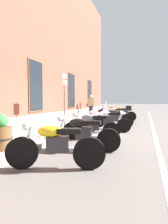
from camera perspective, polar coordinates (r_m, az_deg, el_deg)
The scene contains 14 objects.
ground_plane at distance 8.52m, azimuth -1.29°, elevation -5.85°, with size 140.00×140.00×0.00m, color #565451.
sidewalk at distance 8.96m, azimuth -8.27°, elevation -4.95°, with size 33.47×2.30×0.14m, color gray.
lane_stripe at distance 8.04m, azimuth 20.88°, elevation -6.62°, with size 33.47×0.12×0.01m, color silver.
motorcycle_yellow_naked at distance 3.85m, azimuth -9.05°, elevation -10.14°, with size 0.81×1.97×0.96m.
motorcycle_black_naked at distance 5.16m, azimuth -0.86°, elevation -6.58°, with size 0.62×2.11×0.97m.
motorcycle_grey_naked at distance 6.65m, azimuth 2.15°, elevation -4.29°, with size 0.81×1.99×0.98m.
motorcycle_white_sport at distance 8.19m, azimuth 6.63°, elevation -2.19°, with size 0.66×2.03×1.06m.
motorcycle_black_sport at distance 9.57m, azimuth 8.39°, elevation -1.45°, with size 0.76×2.05×1.03m.
motorcycle_silver_touring at distance 11.27m, azimuth 10.01°, elevation -0.67°, with size 0.64×2.04×1.38m.
motorcycle_orange_sport at distance 12.79m, azimuth 10.87°, elevation -0.18°, with size 0.62×2.07×1.06m.
pedestrian_tan_coat at distance 14.76m, azimuth 2.08°, elevation 2.35°, with size 0.22×0.66×1.67m.
pedestrian_blue_top at distance 15.41m, azimuth 2.26°, elevation 2.51°, with size 0.34×0.64×1.72m.
parking_sign at distance 8.07m, azimuth -5.98°, elevation 5.73°, with size 0.36×0.07×2.41m.
barrel_planter at distance 5.19m, azimuth -24.34°, elevation -6.26°, with size 0.61×0.61×0.92m.
Camera 1 is at (-7.91, -2.84, 1.39)m, focal length 29.74 mm.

